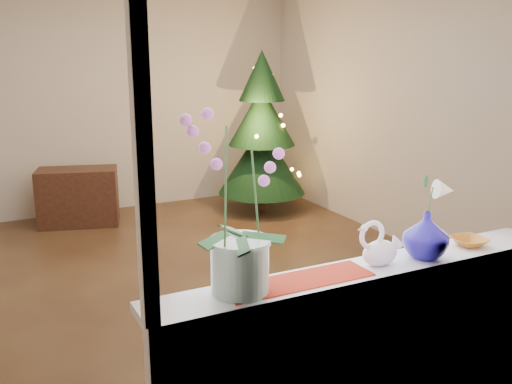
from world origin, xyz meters
TOP-DOWN VIEW (x-y plane):
  - ground at (0.00, 0.00)m, footprint 5.00×5.00m
  - wall_back at (0.00, 2.50)m, footprint 4.50×0.10m
  - wall_front at (0.00, -2.50)m, footprint 4.50×0.10m
  - wall_right at (2.25, 0.00)m, footprint 0.10×5.00m
  - window_apron at (0.00, -2.46)m, footprint 2.20×0.08m
  - windowsill at (0.00, -2.37)m, footprint 2.20×0.26m
  - window_frame at (0.00, -2.47)m, footprint 2.22×0.06m
  - runner at (-0.38, -2.37)m, footprint 0.70×0.20m
  - orchid_pot at (-0.66, -2.36)m, footprint 0.27×0.27m
  - swan at (0.07, -2.37)m, footprint 0.27×0.18m
  - blue_vase at (0.33, -2.39)m, footprint 0.34×0.34m
  - lily at (0.33, -2.39)m, footprint 0.15×0.08m
  - paperweight at (0.34, -2.41)m, footprint 0.10×0.10m
  - amber_dish at (0.66, -2.36)m, footprint 0.16×0.16m
  - xmas_tree at (1.51, 1.62)m, footprint 1.25×1.25m
  - side_table at (-0.60, 2.01)m, footprint 0.94×0.65m

SIDE VIEW (x-z plane):
  - ground at x=0.00m, z-range 0.00..0.00m
  - side_table at x=-0.60m, z-range 0.00..0.64m
  - window_apron at x=0.00m, z-range 0.00..0.88m
  - windowsill at x=0.00m, z-range 0.88..0.92m
  - runner at x=-0.38m, z-range 0.92..0.93m
  - amber_dish at x=0.66m, z-range 0.92..0.96m
  - paperweight at x=0.34m, z-range 0.92..1.00m
  - xmas_tree at x=1.51m, z-range 0.00..1.92m
  - swan at x=0.07m, z-range 0.92..1.13m
  - blue_vase at x=0.33m, z-range 0.92..1.19m
  - lily at x=0.33m, z-range 1.19..1.39m
  - orchid_pot at x=-0.66m, z-range 0.92..1.70m
  - wall_back at x=0.00m, z-range 0.00..2.70m
  - wall_front at x=0.00m, z-range 0.00..2.70m
  - wall_right at x=2.25m, z-range 0.00..2.70m
  - window_frame at x=0.00m, z-range 0.90..2.50m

